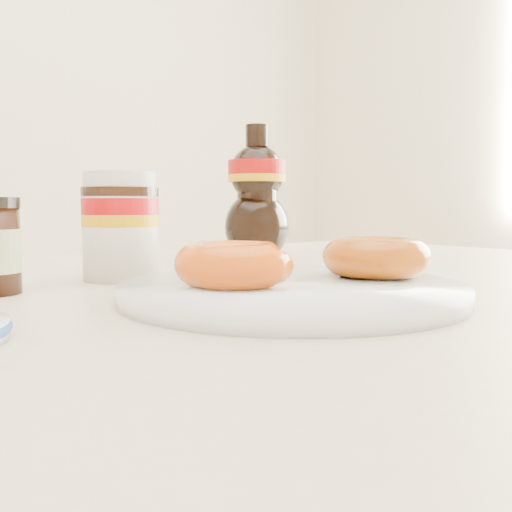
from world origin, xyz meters
TOP-DOWN VIEW (x-y plane):
  - dining_table at (0.00, 0.10)m, footprint 1.40×0.90m
  - plate at (-0.01, -0.02)m, footprint 0.30×0.30m
  - donut_bitten at (-0.06, -0.00)m, footprint 0.11×0.11m
  - donut_whole at (0.09, -0.04)m, footprint 0.11×0.11m
  - nutella_jar at (-0.07, 0.20)m, footprint 0.08×0.08m
  - syrup_bottle at (0.21, 0.30)m, footprint 0.11×0.09m

SIDE VIEW (x-z plane):
  - dining_table at x=0.00m, z-range 0.29..1.04m
  - plate at x=-0.01m, z-range 0.75..0.77m
  - donut_bitten at x=-0.06m, z-range 0.77..0.80m
  - donut_whole at x=0.09m, z-range 0.77..0.80m
  - nutella_jar at x=-0.07m, z-range 0.75..0.87m
  - syrup_bottle at x=0.21m, z-range 0.75..0.96m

